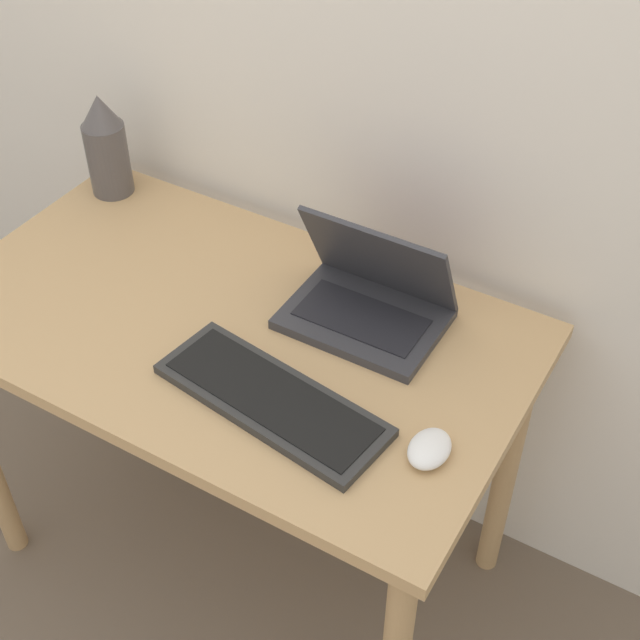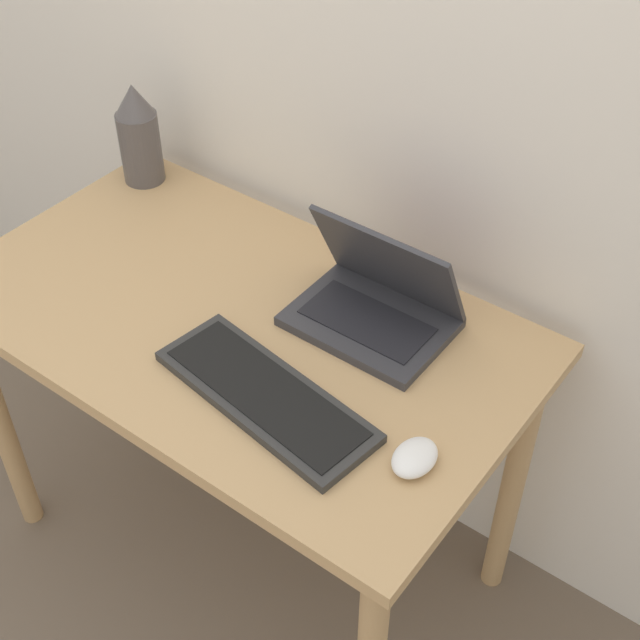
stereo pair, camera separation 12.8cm
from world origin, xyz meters
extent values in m
cube|color=white|center=(0.00, 0.72, 1.25)|extent=(6.00, 0.05, 2.50)
cube|color=tan|center=(0.00, 0.33, 0.75)|extent=(1.14, 0.65, 0.03)
cylinder|color=tan|center=(-0.51, 0.60, 0.37)|extent=(0.05, 0.05, 0.73)
cylinder|color=tan|center=(0.51, 0.60, 0.37)|extent=(0.05, 0.05, 0.73)
cube|color=#333338|center=(0.22, 0.46, 0.77)|extent=(0.29, 0.21, 0.02)
cube|color=black|center=(0.22, 0.45, 0.79)|extent=(0.24, 0.12, 0.00)
cube|color=#333338|center=(0.22, 0.51, 0.88)|extent=(0.29, 0.10, 0.20)
cube|color=black|center=(0.22, 0.52, 0.88)|extent=(0.26, 0.08, 0.16)
cube|color=#2D2D2D|center=(0.18, 0.19, 0.77)|extent=(0.44, 0.21, 0.02)
cube|color=black|center=(0.18, 0.19, 0.78)|extent=(0.41, 0.18, 0.00)
ellipsoid|color=white|center=(0.47, 0.23, 0.78)|extent=(0.07, 0.09, 0.03)
cylinder|color=#514C4C|center=(-0.48, 0.57, 0.85)|extent=(0.09, 0.09, 0.17)
cone|color=#514C4C|center=(-0.48, 0.57, 0.97)|extent=(0.09, 0.09, 0.07)
camera|label=1|loc=(0.79, -0.67, 1.90)|focal=50.00mm
camera|label=2|loc=(0.89, -0.60, 1.90)|focal=50.00mm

